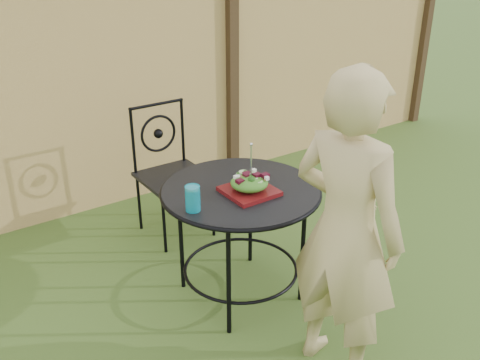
{
  "coord_description": "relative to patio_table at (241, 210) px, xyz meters",
  "views": [
    {
      "loc": [
        -1.27,
        -1.66,
        2.05
      ],
      "look_at": [
        0.32,
        0.63,
        0.75
      ],
      "focal_mm": 40.0,
      "sensor_mm": 36.0,
      "label": 1
    }
  ],
  "objects": [
    {
      "name": "patio_chair",
      "position": [
        0.03,
        0.94,
        -0.08
      ],
      "size": [
        0.46,
        0.46,
        0.95
      ],
      "color": "black",
      "rests_on": "ground"
    },
    {
      "name": "patio_table",
      "position": [
        0.0,
        0.0,
        0.0
      ],
      "size": [
        0.92,
        0.92,
        0.72
      ],
      "color": "black",
      "rests_on": "ground"
    },
    {
      "name": "salad",
      "position": [
        0.01,
        -0.08,
        0.2
      ],
      "size": [
        0.21,
        0.21,
        0.08
      ],
      "primitive_type": "ellipsoid",
      "color": "#235614",
      "rests_on": "salad_plate"
    },
    {
      "name": "diner",
      "position": [
        0.06,
        -0.77,
        0.2
      ],
      "size": [
        0.49,
        0.64,
        1.58
      ],
      "primitive_type": "imported",
      "rotation": [
        0.0,
        0.0,
        1.79
      ],
      "color": "tan",
      "rests_on": "ground"
    },
    {
      "name": "fence",
      "position": [
        -0.29,
        1.62,
        0.36
      ],
      "size": [
        8.0,
        0.12,
        1.9
      ],
      "color": "#D8B56B",
      "rests_on": "ground"
    },
    {
      "name": "drinking_glass",
      "position": [
        -0.35,
        -0.07,
        0.21
      ],
      "size": [
        0.08,
        0.08,
        0.14
      ],
      "primitive_type": "cylinder",
      "color": "#0D8399",
      "rests_on": "patio_table"
    },
    {
      "name": "salad_plate",
      "position": [
        0.01,
        -0.08,
        0.15
      ],
      "size": [
        0.27,
        0.27,
        0.02
      ],
      "primitive_type": "cube",
      "color": "#43090E",
      "rests_on": "patio_table"
    },
    {
      "name": "fork",
      "position": [
        0.02,
        -0.08,
        0.33
      ],
      "size": [
        0.01,
        0.01,
        0.18
      ],
      "primitive_type": "cylinder",
      "color": "silver",
      "rests_on": "salad"
    }
  ]
}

